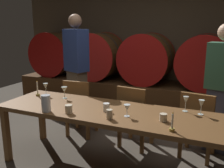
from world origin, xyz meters
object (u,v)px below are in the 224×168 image
wine_glass_right (186,101)px  chair_right (198,122)px  wine_barrel_left (98,56)px  chair_left (80,105)px  wine_barrel_right (205,62)px  cup_far_right (163,117)px  wine_barrel_far_left (57,54)px  candle_left (38,91)px  wine_glass_far_left (46,86)px  cup_center_left (106,107)px  dining_table (114,116)px  cup_far_left (69,109)px  wine_barrel_center (147,59)px  candle_right (172,126)px  cup_center_right (109,114)px  guest_left (77,70)px  wine_glass_center (127,108)px  wine_glass_far_right (201,104)px  chair_center (134,114)px  wine_glass_left (64,90)px  guest_right (221,88)px  pitcher (46,103)px

wine_glass_right → chair_right: bearing=71.4°
wine_barrel_left → chair_right: size_ratio=1.12×
chair_right → chair_left: bearing=7.9°
wine_barrel_right → cup_far_right: size_ratio=12.96×
wine_barrel_far_left → candle_left: (1.25, -2.18, -0.23)m
wine_glass_far_left → cup_center_left: 1.07m
dining_table → cup_far_left: size_ratio=29.91×
wine_barrel_center → cup_far_right: size_ratio=12.96×
wine_barrel_far_left → candle_right: bearing=-40.0°
wine_barrel_left → cup_center_right: wine_barrel_left is taller
wine_barrel_left → candle_left: (0.18, -2.18, -0.23)m
chair_right → wine_glass_far_left: (-1.96, -0.43, 0.36)m
guest_left → chair_right: bearing=-169.4°
wine_glass_far_left → wine_glass_center: bearing=-14.3°
wine_glass_right → wine_glass_far_right: bearing=-12.9°
chair_center → cup_far_right: size_ratio=11.57×
wine_barrel_left → wine_glass_left: (0.58, -2.14, -0.17)m
candle_left → wine_glass_right: bearing=4.6°
guest_right → cup_center_left: guest_right is taller
wine_barrel_far_left → wine_glass_far_left: bearing=-57.7°
pitcher → wine_barrel_far_left: bearing=123.6°
cup_center_right → wine_glass_center: bearing=45.0°
pitcher → wine_barrel_center: bearing=81.9°
dining_table → guest_right: 1.48m
candle_right → wine_glass_right: bearing=86.7°
guest_left → cup_far_right: 2.03m
chair_center → wine_glass_far_left: bearing=26.4°
chair_left → candle_left: size_ratio=4.02×
wine_barrel_right → wine_glass_left: wine_barrel_right is taller
wine_barrel_center → guest_left: bearing=-122.1°
wine_glass_far_right → wine_glass_far_left: bearing=-178.9°
wine_barrel_right → guest_right: size_ratio=0.58×
wine_glass_far_left → cup_center_left: wine_glass_far_left is taller
wine_barrel_center → dining_table: 2.38m
wine_glass_center → cup_center_left: wine_glass_center is taller
chair_center → wine_glass_right: bearing=162.8°
wine_barrel_far_left → guest_right: (3.51, -1.33, -0.15)m
cup_center_left → chair_center: bearing=81.2°
cup_center_right → wine_barrel_far_left: bearing=134.0°
guest_right → cup_far_right: (-0.51, -1.08, -0.10)m
wine_barrel_far_left → chair_center: 3.05m
chair_center → cup_far_left: bearing=70.3°
dining_table → candle_right: bearing=-22.9°
wine_barrel_far_left → pitcher: bearing=-56.4°
wine_barrel_left → wine_glass_far_right: (2.26, -2.07, -0.17)m
cup_far_left → candle_right: bearing=-1.4°
chair_right → wine_glass_right: size_ratio=5.13×
wine_barrel_center → guest_right: guest_right is taller
wine_barrel_right → pitcher: (-1.46, -2.65, -0.19)m
chair_right → cup_center_left: 1.20m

